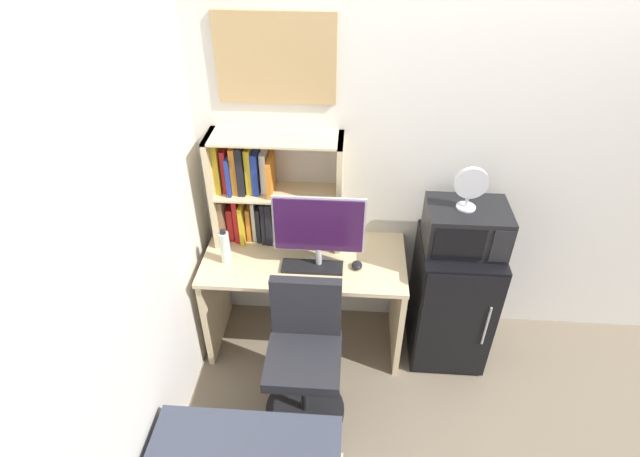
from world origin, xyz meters
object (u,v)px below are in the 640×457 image
hutch_bookshelf (257,189)px  microwave (466,227)px  keyboard (312,267)px  mini_fridge (451,299)px  wall_corkboard (275,59)px  water_bottle (225,247)px  desk_chair (305,361)px  desk_fan (470,186)px  monitor (319,228)px  computer_mouse (357,265)px

hutch_bookshelf → microwave: size_ratio=1.70×
keyboard → mini_fridge: bearing=7.2°
microwave → wall_corkboard: 1.44m
water_bottle → desk_chair: 0.82m
desk_fan → wall_corkboard: (-1.09, 0.28, 0.58)m
desk_chair → desk_fan: bearing=31.5°
wall_corkboard → monitor: bearing=-54.3°
microwave → desk_chair: (-0.90, -0.55, -0.60)m
monitor → desk_fan: desk_fan is taller
mini_fridge → desk_chair: size_ratio=0.97×
keyboard → monitor: bearing=36.0°
monitor → keyboard: bearing=-144.0°
keyboard → mini_fridge: size_ratio=0.42×
monitor → mini_fridge: size_ratio=0.61×
hutch_bookshelf → water_bottle: hutch_bookshelf is taller
desk_chair → water_bottle: bearing=138.7°
keyboard → mini_fridge: mini_fridge is taller
wall_corkboard → desk_fan: bearing=-14.3°
monitor → computer_mouse: 0.35m
hutch_bookshelf → desk_fan: 1.26m
monitor → mini_fridge: monitor is taller
water_bottle → desk_chair: water_bottle is taller
monitor → desk_fan: 0.88m
monitor → computer_mouse: size_ratio=6.71×
computer_mouse → microwave: microwave is taller
water_bottle → monitor: bearing=-0.1°
computer_mouse → wall_corkboard: bearing=143.5°
desk_fan → wall_corkboard: 1.27m
water_bottle → microwave: (1.42, 0.09, 0.16)m
monitor → desk_chair: 0.77m
monitor → desk_chair: (-0.05, -0.46, -0.62)m
desk_fan → wall_corkboard: size_ratio=0.40×
hutch_bookshelf → mini_fridge: bearing=-7.9°
microwave → desk_fan: desk_fan is taller
mini_fridge → desk_chair: bearing=-149.0°
keyboard → wall_corkboard: wall_corkboard is taller
monitor → microwave: (0.86, 0.09, -0.01)m
monitor → wall_corkboard: wall_corkboard is taller
hutch_bookshelf → computer_mouse: size_ratio=9.93×
monitor → microwave: size_ratio=1.15×
keyboard → wall_corkboard: (-0.22, 0.39, 1.12)m
computer_mouse → hutch_bookshelf: bearing=157.3°
microwave → wall_corkboard: wall_corkboard is taller
monitor → mini_fridge: bearing=5.7°
water_bottle → hutch_bookshelf: bearing=56.7°
computer_mouse → keyboard: bearing=-174.8°
desk_chair → wall_corkboard: wall_corkboard is taller
keyboard → desk_chair: size_ratio=0.41×
keyboard → desk_chair: bearing=-91.3°
water_bottle → wall_corkboard: (0.31, 0.36, 1.02)m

